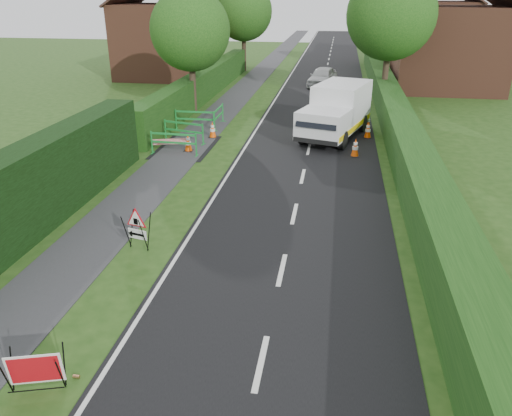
{
  "coord_description": "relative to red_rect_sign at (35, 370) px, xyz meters",
  "views": [
    {
      "loc": [
        3.62,
        -9.95,
        6.59
      ],
      "look_at": [
        1.62,
        2.29,
        1.11
      ],
      "focal_mm": 35.0,
      "sensor_mm": 36.0,
      "label": 1
    }
  ],
  "objects": [
    {
      "name": "ped_barrier_2",
      "position": [
        -2.1,
        17.84,
        0.17
      ],
      "size": [
        2.06,
        0.35,
        1.0
      ],
      "rotation": [
        0.0,
        0.0,
        0.0
      ],
      "color": "#188832",
      "rests_on": "ground"
    },
    {
      "name": "hedge_east",
      "position": [
        7.81,
        19.82,
        -0.46
      ],
      "size": [
        1.2,
        50.0,
        1.5
      ],
      "primitive_type": "cube",
      "color": "#14380F",
      "rests_on": "ground"
    },
    {
      "name": "litter_can",
      "position": [
        0.51,
        0.39,
        -0.46
      ],
      "size": [
        0.12,
        0.07,
        0.07
      ],
      "primitive_type": "cylinder",
      "rotation": [
        0.0,
        1.57,
        0.0
      ],
      "color": "#BF7F4C",
      "rests_on": "ground"
    },
    {
      "name": "house_east_a",
      "position": [
        12.31,
        31.82,
        2.44
      ],
      "size": [
        7.5,
        7.4,
        7.88
      ],
      "color": "brown",
      "rests_on": "ground"
    },
    {
      "name": "traffic_cone_1",
      "position": [
        6.47,
        17.72,
        -0.06
      ],
      "size": [
        0.38,
        0.38,
        0.79
      ],
      "color": "black",
      "rests_on": "ground"
    },
    {
      "name": "tree_fe",
      "position": [
        7.71,
        41.82,
        3.77
      ],
      "size": [
        4.2,
        4.2,
        6.33
      ],
      "color": "#2D2116",
      "rests_on": "ground"
    },
    {
      "name": "footpath",
      "position": [
        -1.69,
        38.82,
        -0.45
      ],
      "size": [
        2.0,
        90.0,
        0.02
      ],
      "primitive_type": "cube",
      "color": "#2D2D30",
      "rests_on": "ground"
    },
    {
      "name": "traffic_cone_0",
      "position": [
        5.81,
        14.69,
        -0.06
      ],
      "size": [
        0.38,
        0.38,
        0.79
      ],
      "color": "black",
      "rests_on": "ground"
    },
    {
      "name": "ped_barrier_3",
      "position": [
        -1.09,
        18.71,
        0.17
      ],
      "size": [
        0.35,
        2.06,
        1.0
      ],
      "rotation": [
        0.0,
        0.0,
        1.57
      ],
      "color": "#188832",
      "rests_on": "ground"
    },
    {
      "name": "house_east_b",
      "position": [
        13.31,
        45.82,
        2.44
      ],
      "size": [
        7.5,
        7.4,
        7.88
      ],
      "color": "brown",
      "rests_on": "ground"
    },
    {
      "name": "traffic_cone_4",
      "position": [
        -0.89,
        16.58,
        -0.06
      ],
      "size": [
        0.38,
        0.38,
        0.79
      ],
      "color": "black",
      "rests_on": "ground"
    },
    {
      "name": "tree_fw",
      "position": [
        -3.29,
        37.82,
        4.37
      ],
      "size": [
        4.8,
        4.8,
        7.24
      ],
      "color": "#2D2116",
      "rests_on": "ground"
    },
    {
      "name": "hatchback_car",
      "position": [
        3.75,
        31.32,
        0.23
      ],
      "size": [
        2.32,
        4.25,
        1.37
      ],
      "primitive_type": "imported",
      "rotation": [
        0.0,
        0.0,
        -0.18
      ],
      "color": "silver",
      "rests_on": "ground"
    },
    {
      "name": "house_west",
      "position": [
        -8.69,
        33.82,
        2.44
      ],
      "size": [
        7.5,
        7.4,
        7.88
      ],
      "color": "brown",
      "rests_on": "ground"
    },
    {
      "name": "triangle_sign",
      "position": [
        -0.24,
        5.3,
        0.27
      ],
      "size": [
        0.86,
        0.86,
        1.04
      ],
      "rotation": [
        0.0,
        0.0,
        -0.24
      ],
      "color": "black",
      "rests_on": "ground"
    },
    {
      "name": "tree_nw",
      "position": [
        -3.29,
        21.82,
        4.03
      ],
      "size": [
        4.4,
        4.4,
        6.7
      ],
      "color": "#2D2116",
      "rests_on": "ground"
    },
    {
      "name": "redwhite_plank",
      "position": [
        -2.2,
        14.11,
        -0.46
      ],
      "size": [
        1.45,
        0.48,
        0.25
      ],
      "primitive_type": "cube",
      "rotation": [
        0.0,
        0.0,
        0.3
      ],
      "color": "red",
      "rests_on": "ground"
    },
    {
      "name": "ped_barrier_0",
      "position": [
        -1.87,
        13.65,
        0.17
      ],
      "size": [
        2.07,
        0.44,
        1.0
      ],
      "rotation": [
        0.0,
        0.0,
        -0.04
      ],
      "color": "#188832",
      "rests_on": "ground"
    },
    {
      "name": "red_rect_sign",
      "position": [
        0.0,
        0.0,
        0.0
      ],
      "size": [
        1.05,
        0.81,
        0.79
      ],
      "rotation": [
        0.0,
        0.0,
        0.3
      ],
      "color": "black",
      "rests_on": "ground"
    },
    {
      "name": "hedge_west_far",
      "position": [
        -3.69,
        25.82,
        -0.46
      ],
      "size": [
        1.0,
        24.0,
        1.8
      ],
      "primitive_type": "cube",
      "color": "#14380F",
      "rests_on": "ground"
    },
    {
      "name": "road_surface",
      "position": [
        3.81,
        38.82,
        -0.45
      ],
      "size": [
        6.0,
        90.0,
        0.02
      ],
      "primitive_type": "cube",
      "color": "black",
      "rests_on": "ground"
    },
    {
      "name": "ped_barrier_1",
      "position": [
        -1.99,
        15.55,
        0.17
      ],
      "size": [
        2.08,
        0.83,
        1.0
      ],
      "rotation": [
        0.0,
        0.0,
        -0.24
      ],
      "color": "#188832",
      "rests_on": "ground"
    },
    {
      "name": "ground",
      "position": [
        1.31,
        3.82,
        -0.46
      ],
      "size": [
        120.0,
        120.0,
        0.0
      ],
      "primitive_type": "plane",
      "color": "#204213",
      "rests_on": "ground"
    },
    {
      "name": "tree_ne",
      "position": [
        7.71,
        25.82,
        4.72
      ],
      "size": [
        5.2,
        5.2,
        7.79
      ],
      "color": "#2D2116",
      "rests_on": "ground"
    },
    {
      "name": "traffic_cone_2",
      "position": [
        6.53,
        19.72,
        -0.06
      ],
      "size": [
        0.38,
        0.38,
        0.79
      ],
      "color": "black",
      "rests_on": "ground"
    },
    {
      "name": "traffic_cone_3",
      "position": [
        -1.42,
        14.26,
        -0.06
      ],
      "size": [
        0.38,
        0.38,
        0.79
      ],
      "color": "black",
      "rests_on": "ground"
    },
    {
      "name": "works_van",
      "position": [
        4.92,
        17.71,
        0.84
      ],
      "size": [
        3.52,
        5.71,
        2.45
      ],
      "rotation": [
        0.0,
        0.0,
        -0.29
      ],
      "color": "silver",
      "rests_on": "ground"
    }
  ]
}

